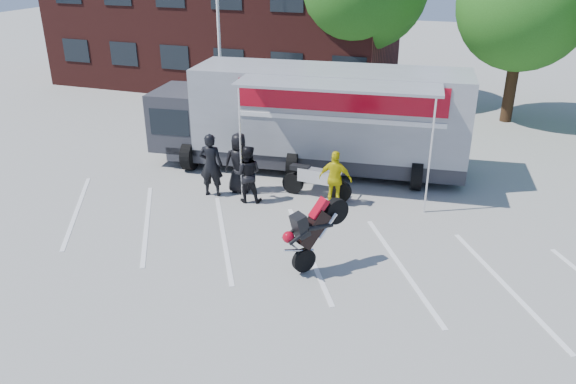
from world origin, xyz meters
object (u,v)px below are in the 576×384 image
Objects in this scene: flagpole at (223,4)px; spectator_leather_a at (239,163)px; tree_mid at (524,5)px; transporter_truck at (314,168)px; parked_motorcycle at (316,197)px; spectator_hivis at (335,179)px; spectator_leather_b at (211,165)px; stunt_bike_rider at (327,265)px; spectator_leather_c at (247,174)px.

flagpole is 8.03m from spectator_leather_a.
transporter_truck is (-6.35, -8.38, -4.94)m from tree_mid.
transporter_truck is at bearing 22.95° from parked_motorcycle.
parked_motorcycle is (5.67, -5.72, -5.05)m from flagpole.
spectator_leather_a is (3.26, -6.10, -4.08)m from flagpole.
transporter_truck is 6.44× the size of spectator_hivis.
spectator_leather_b is (-3.13, -0.91, 1.00)m from parked_motorcycle.
parked_motorcycle is at bearing 168.47° from spectator_leather_a.
stunt_bike_rider is (2.21, -6.14, 0.00)m from transporter_truck.
flagpole reaches higher than tree_mid.
flagpole reaches higher than parked_motorcycle.
spectator_leather_a is 0.96× the size of spectator_leather_b.
spectator_leather_b is (-2.35, -3.25, 1.00)m from transporter_truck.
transporter_truck is 2.47m from parked_motorcycle.
transporter_truck reaches higher than parked_motorcycle.
spectator_leather_c is at bearing 178.11° from stunt_bike_rider.
spectator_leather_a reaches higher than spectator_hivis.
spectator_leather_c is (3.78, -6.68, -4.16)m from flagpole.
tree_mid is 3.82× the size of spectator_leather_b.
spectator_leather_b is at bearing 110.73° from parked_motorcycle.
spectator_leather_b is 1.17× the size of spectator_hivis.
transporter_truck is at bearing -141.38° from spectator_leather_a.
spectator_leather_b is at bearing -69.06° from flagpole.
spectator_leather_a is at bearing 103.37° from parked_motorcycle.
spectator_leather_c is (0.52, -0.58, -0.08)m from spectator_leather_a.
tree_mid reaches higher than stunt_bike_rider.
stunt_bike_rider is 4.46m from spectator_leather_c.
flagpole reaches higher than spectator_leather_b.
spectator_leather_b reaches higher than stunt_bike_rider.
spectator_leather_c is at bearing 121.41° from parked_motorcycle.
transporter_truck is 3.31m from spectator_leather_a.
spectator_leather_b reaches higher than parked_motorcycle.
flagpole is at bearing -80.57° from spectator_leather_b.
flagpole is at bearing -75.10° from spectator_leather_c.
tree_mid reaches higher than spectator_leather_c.
spectator_hivis is (0.69, -0.36, 0.86)m from parked_motorcycle.
transporter_truck is at bearing -137.43° from spectator_leather_b.
parked_motorcycle is 4.06m from stunt_bike_rider.
spectator_leather_a reaches higher than transporter_truck.
spectator_leather_a is 1.09× the size of spectator_leather_c.
spectator_leather_b is at bearing -173.73° from stunt_bike_rider.
flagpole is 12.31m from tree_mid.
spectator_leather_c reaches higher than parked_motorcycle.
tree_mid reaches higher than spectator_leather_a.
spectator_leather_a is at bearing 0.00° from spectator_hivis.
spectator_leather_b reaches higher than spectator_leather_c.
stunt_bike_rider is (-4.15, -14.53, -4.94)m from tree_mid.
spectator_leather_b is 3.86m from spectator_hivis.
spectator_leather_a reaches higher than spectator_leather_c.
parked_motorcycle is at bearing -117.48° from tree_mid.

